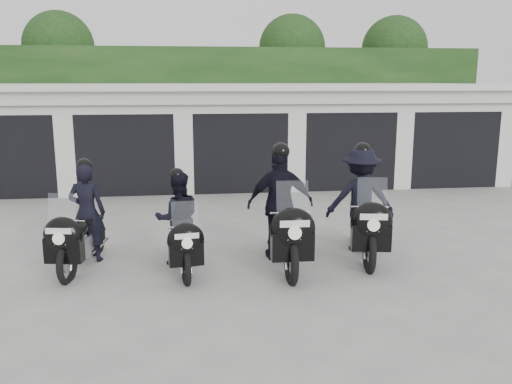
{
  "coord_description": "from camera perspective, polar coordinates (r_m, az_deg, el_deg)",
  "views": [
    {
      "loc": [
        -1.4,
        -9.22,
        3.09
      ],
      "look_at": [
        -0.19,
        0.52,
        1.05
      ],
      "focal_mm": 38.0,
      "sensor_mm": 36.0,
      "label": 1
    }
  ],
  "objects": [
    {
      "name": "police_bike_a",
      "position": [
        9.48,
        -17.89,
        -3.22
      ],
      "size": [
        0.85,
        2.11,
        1.85
      ],
      "rotation": [
        0.0,
        0.0,
        -0.16
      ],
      "color": "black",
      "rests_on": "ground"
    },
    {
      "name": "garage_block",
      "position": [
        17.42,
        -2.42,
        6.24
      ],
      "size": [
        16.4,
        6.8,
        2.96
      ],
      "color": "silver",
      "rests_on": "ground"
    },
    {
      "name": "ground",
      "position": [
        9.83,
        1.5,
        -6.59
      ],
      "size": [
        80.0,
        80.0,
        0.0
      ],
      "primitive_type": "plane",
      "color": "#A2A29C",
      "rests_on": "ground"
    },
    {
      "name": "police_bike_b",
      "position": [
        9.08,
        -8.07,
        -3.51
      ],
      "size": [
        0.85,
        1.96,
        1.71
      ],
      "rotation": [
        0.0,
        0.0,
        0.13
      ],
      "color": "black",
      "rests_on": "ground"
    },
    {
      "name": "police_bike_d",
      "position": [
        9.86,
        11.09,
        -1.45
      ],
      "size": [
        1.32,
        2.35,
        2.06
      ],
      "rotation": [
        0.0,
        0.0,
        -0.16
      ],
      "color": "black",
      "rests_on": "ground"
    },
    {
      "name": "background_vegetation",
      "position": [
        22.22,
        -2.52,
        10.9
      ],
      "size": [
        20.0,
        3.9,
        5.8
      ],
      "color": "#153413",
      "rests_on": "ground"
    },
    {
      "name": "police_bike_c",
      "position": [
        9.2,
        2.76,
        -2.09
      ],
      "size": [
        1.16,
        2.43,
        2.11
      ],
      "rotation": [
        0.0,
        0.0,
        -0.01
      ],
      "color": "black",
      "rests_on": "ground"
    }
  ]
}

